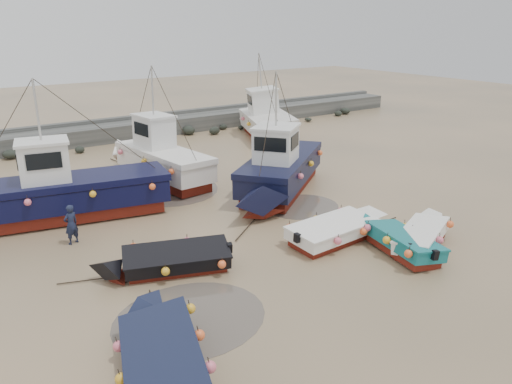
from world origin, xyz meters
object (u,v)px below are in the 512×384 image
(dinghy_1, at_px, (165,350))
(cabin_boat_3, at_px, (267,119))
(dinghy_4, at_px, (166,258))
(cabin_boat_1, at_px, (158,157))
(dinghy_5, at_px, (339,227))
(cabin_boat_0, at_px, (60,191))
(cabin_boat_2, at_px, (278,169))
(person, at_px, (74,243))
(dinghy_3, at_px, (425,232))
(dinghy_2, at_px, (397,238))

(dinghy_1, height_order, cabin_boat_3, cabin_boat_3)
(dinghy_4, xyz_separation_m, cabin_boat_1, (4.25, 10.22, 0.80))
(cabin_boat_1, bearing_deg, dinghy_5, -84.74)
(cabin_boat_0, bearing_deg, cabin_boat_3, -52.81)
(dinghy_1, distance_m, cabin_boat_2, 14.11)
(dinghy_1, relative_size, cabin_boat_2, 0.70)
(dinghy_4, xyz_separation_m, cabin_boat_3, (15.73, 15.83, 0.79))
(cabin_boat_1, bearing_deg, person, -145.04)
(dinghy_4, distance_m, cabin_boat_3, 22.33)
(dinghy_3, xyz_separation_m, dinghy_4, (-9.41, 3.77, -0.01))
(dinghy_3, bearing_deg, dinghy_5, -157.35)
(dinghy_2, height_order, cabin_boat_1, cabin_boat_1)
(cabin_boat_1, distance_m, person, 8.76)
(dinghy_1, bearing_deg, dinghy_5, 37.18)
(dinghy_2, relative_size, person, 3.29)
(cabin_boat_1, relative_size, person, 5.97)
(cabin_boat_1, bearing_deg, cabin_boat_2, -62.25)
(dinghy_1, relative_size, dinghy_5, 1.05)
(person, bearing_deg, cabin_boat_1, -157.03)
(cabin_boat_1, bearing_deg, dinghy_3, -77.64)
(dinghy_2, relative_size, cabin_boat_3, 0.55)
(dinghy_4, distance_m, dinghy_5, 7.12)
(dinghy_5, bearing_deg, dinghy_2, 25.20)
(dinghy_4, height_order, dinghy_5, same)
(dinghy_3, relative_size, cabin_boat_1, 0.56)
(dinghy_5, xyz_separation_m, person, (-9.07, 5.75, -0.55))
(dinghy_1, relative_size, dinghy_3, 1.18)
(person, bearing_deg, cabin_boat_2, 161.12)
(dinghy_1, xyz_separation_m, dinghy_3, (11.66, 1.00, 0.01))
(cabin_boat_2, bearing_deg, dinghy_5, 129.78)
(dinghy_4, bearing_deg, dinghy_2, -94.16)
(cabin_boat_3, bearing_deg, dinghy_4, -113.45)
(dinghy_1, xyz_separation_m, dinghy_4, (2.25, 4.78, 0.01))
(cabin_boat_0, bearing_deg, cabin_boat_2, -94.38)
(dinghy_1, distance_m, person, 9.12)
(dinghy_3, bearing_deg, person, -148.59)
(dinghy_4, height_order, cabin_boat_0, cabin_boat_0)
(cabin_boat_1, bearing_deg, dinghy_4, -120.48)
(dinghy_1, distance_m, dinghy_2, 10.41)
(dinghy_2, xyz_separation_m, dinghy_5, (-1.11, 2.06, -0.01))
(person, bearing_deg, cabin_boat_3, -167.07)
(dinghy_2, distance_m, cabin_boat_3, 20.79)
(dinghy_5, height_order, cabin_boat_0, cabin_boat_0)
(dinghy_4, height_order, cabin_boat_3, cabin_boat_3)
(dinghy_4, distance_m, person, 4.84)
(dinghy_1, bearing_deg, dinghy_2, 24.32)
(dinghy_4, relative_size, cabin_boat_2, 0.63)
(dinghy_1, bearing_deg, cabin_boat_0, 104.73)
(dinghy_2, distance_m, cabin_boat_2, 8.04)
(cabin_boat_2, bearing_deg, dinghy_3, 150.15)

